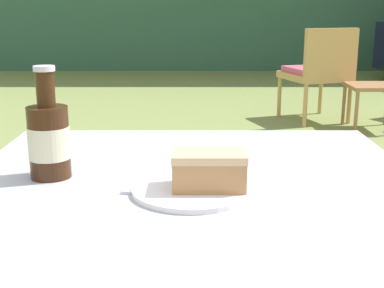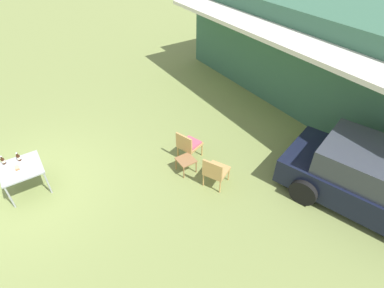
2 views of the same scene
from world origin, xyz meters
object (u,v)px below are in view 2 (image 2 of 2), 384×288
Objects in this scene: cola_bottle_near at (19,158)px; garden_side_table at (186,161)px; parked_car at (377,182)px; cola_bottle_far at (3,161)px; cake_on_plate at (17,168)px; patio_table at (21,170)px; wicker_chair_plain at (215,171)px; wicker_chair_cushioned at (188,144)px.

garden_side_table is at bearing 62.30° from cola_bottle_near.
parked_car is 8.34m from cola_bottle_far.
cake_on_plate is (-4.67, -6.42, 0.06)m from parked_car.
parked_car is 10.25× the size of garden_side_table.
parked_car reaches higher than cola_bottle_far.
cola_bottle_far is at bearing -140.93° from patio_table.
wicker_chair_plain is 3.82× the size of cola_bottle_near.
cake_on_plate is (-1.11, -3.86, 0.26)m from wicker_chair_cushioned.
cola_bottle_near reaches higher than wicker_chair_plain.
parked_car is 4.39m from wicker_chair_cushioned.
cola_bottle_far is at bearing -144.53° from parked_car.
cola_bottle_far is (-2.67, -4.06, 0.31)m from wicker_chair_plain.
wicker_chair_cushioned is 4.35m from cola_bottle_far.
garden_side_table is at bearing 66.90° from cake_on_plate.
garden_side_table is 3.80m from patio_table.
wicker_chair_cushioned is 4.02m from cake_on_plate.
cake_on_plate is at bearing -113.10° from garden_side_table.
wicker_chair_plain reaches higher than cake_on_plate.
wicker_chair_cushioned reaches higher than cake_on_plate.
wicker_chair_plain is at bearing 56.70° from cola_bottle_far.
wicker_chair_plain reaches higher than garden_side_table.
parked_car is 3.51m from wicker_chair_plain.
patio_table is 4.12× the size of cake_on_plate.
cola_bottle_far is (-0.37, -0.22, 0.05)m from cake_on_plate.
parked_car is 5.21× the size of wicker_chair_plain.
cola_bottle_near is at bearing 28.95° from wicker_chair_plain.
wicker_chair_plain is 3.82× the size of cola_bottle_far.
wicker_chair_plain is 0.93× the size of patio_table.
cola_bottle_far is (-1.87, -3.75, 0.45)m from garden_side_table.
cola_bottle_far reaches higher than wicker_chair_plain.
patio_table is (-4.69, -6.37, -0.03)m from parked_car.
parked_car is 19.91× the size of cola_bottle_far.
parked_car reaches higher than wicker_chair_plain.
parked_car is 19.91× the size of cola_bottle_near.
wicker_chair_cushioned reaches higher than patio_table.
parked_car is 7.90m from patio_table.
garden_side_table is (-3.16, -2.90, -0.33)m from parked_car.
cake_on_plate is 1.00× the size of cola_bottle_near.
wicker_chair_cushioned reaches higher than garden_side_table.
patio_table is 4.11× the size of cola_bottle_far.
parked_car is 5.21× the size of wicker_chair_cushioned.
cola_bottle_far is (-1.48, -4.08, 0.31)m from wicker_chair_cushioned.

